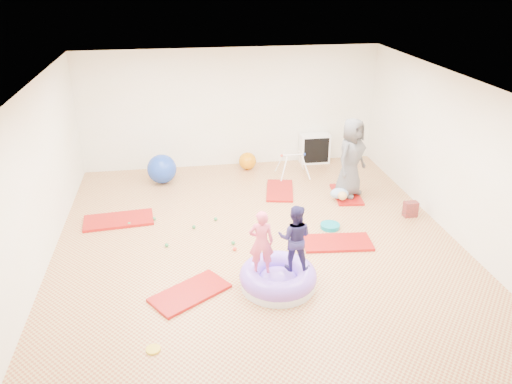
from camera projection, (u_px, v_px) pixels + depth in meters
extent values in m
cube|color=tan|center=(259.00, 246.00, 8.71)|extent=(7.00, 8.00, 0.01)
cube|color=white|center=(259.00, 86.00, 7.55)|extent=(7.00, 8.00, 0.01)
cube|color=white|center=(231.00, 108.00, 11.72)|extent=(7.00, 0.01, 2.80)
cube|color=white|center=(332.00, 335.00, 4.54)|extent=(7.00, 0.01, 2.80)
cube|color=white|center=(33.00, 186.00, 7.61)|extent=(0.01, 8.00, 2.80)
cube|color=white|center=(458.00, 159.00, 8.64)|extent=(0.01, 8.00, 2.80)
cube|color=#AD2100|center=(190.00, 293.00, 7.42)|extent=(1.28, 1.12, 0.05)
cube|color=#AD2100|center=(119.00, 220.00, 9.53)|extent=(1.34, 0.75, 0.05)
cube|color=#AD2100|center=(280.00, 191.00, 10.79)|extent=(0.77, 1.20, 0.05)
cube|color=#AD2100|center=(337.00, 243.00, 8.76)|extent=(1.25, 0.71, 0.05)
cube|color=#AD2100|center=(346.00, 194.00, 10.61)|extent=(0.65, 1.11, 0.04)
cylinder|color=white|center=(278.00, 282.00, 7.60)|extent=(1.14, 1.14, 0.13)
torus|color=#895AEF|center=(278.00, 276.00, 7.55)|extent=(1.18, 1.18, 0.31)
ellipsoid|color=#895AEF|center=(278.00, 280.00, 7.58)|extent=(0.63, 0.63, 0.28)
imported|color=#F7587D|center=(261.00, 239.00, 7.23)|extent=(0.39, 0.28, 1.01)
imported|color=navy|center=(295.00, 235.00, 7.31)|extent=(0.61, 0.54, 1.04)
imported|color=#515255|center=(351.00, 158.00, 10.23)|extent=(0.96, 0.92, 1.65)
ellipsoid|color=#89A9D5|center=(340.00, 193.00, 10.34)|extent=(0.40, 0.26, 0.23)
sphere|color=tan|center=(342.00, 196.00, 10.16)|extent=(0.19, 0.19, 0.19)
sphere|color=#318947|center=(154.00, 219.00, 9.57)|extent=(0.07, 0.07, 0.07)
sphere|color=#318947|center=(216.00, 219.00, 9.55)|extent=(0.07, 0.07, 0.07)
sphere|color=#ED4630|center=(235.00, 249.00, 8.55)|extent=(0.07, 0.07, 0.07)
sphere|color=#318947|center=(167.00, 245.00, 8.66)|extent=(0.07, 0.07, 0.07)
sphere|color=gold|center=(286.00, 259.00, 8.25)|extent=(0.07, 0.07, 0.07)
sphere|color=#318947|center=(194.00, 227.00, 9.27)|extent=(0.07, 0.07, 0.07)
sphere|color=#ED4630|center=(269.00, 300.00, 7.24)|extent=(0.07, 0.07, 0.07)
sphere|color=#318947|center=(129.00, 224.00, 9.37)|extent=(0.07, 0.07, 0.07)
sphere|color=#318947|center=(233.00, 243.00, 8.73)|extent=(0.07, 0.07, 0.07)
sphere|color=#1A3CAC|center=(162.00, 169.00, 11.12)|extent=(0.65, 0.65, 0.65)
sphere|color=orange|center=(248.00, 161.00, 11.90)|extent=(0.42, 0.42, 0.42)
cylinder|color=white|center=(284.00, 169.00, 11.21)|extent=(0.20, 0.21, 0.55)
cylinder|color=white|center=(280.00, 162.00, 11.63)|extent=(0.20, 0.21, 0.55)
cylinder|color=white|center=(306.00, 168.00, 11.28)|extent=(0.20, 0.21, 0.55)
cylinder|color=white|center=(301.00, 160.00, 11.70)|extent=(0.20, 0.21, 0.55)
cylinder|color=white|center=(293.00, 155.00, 11.36)|extent=(0.53, 0.03, 0.03)
sphere|color=#ED4630|center=(282.00, 156.00, 11.32)|extent=(0.06, 0.06, 0.06)
sphere|color=#1A3CAC|center=(304.00, 154.00, 11.39)|extent=(0.06, 0.06, 0.06)
cube|color=white|center=(314.00, 148.00, 12.27)|extent=(0.72, 0.35, 0.72)
cube|color=black|center=(316.00, 151.00, 12.12)|extent=(0.62, 0.02, 0.62)
cube|color=white|center=(315.00, 149.00, 12.22)|extent=(0.02, 0.25, 0.63)
cube|color=white|center=(315.00, 149.00, 12.22)|extent=(0.63, 0.25, 0.02)
cylinder|color=#098191|center=(330.00, 226.00, 9.28)|extent=(0.36, 0.36, 0.08)
cube|color=#A82623|center=(411.00, 209.00, 9.68)|extent=(0.27, 0.17, 0.30)
cylinder|color=gold|center=(153.00, 349.00, 6.34)|extent=(0.19, 0.19, 0.03)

